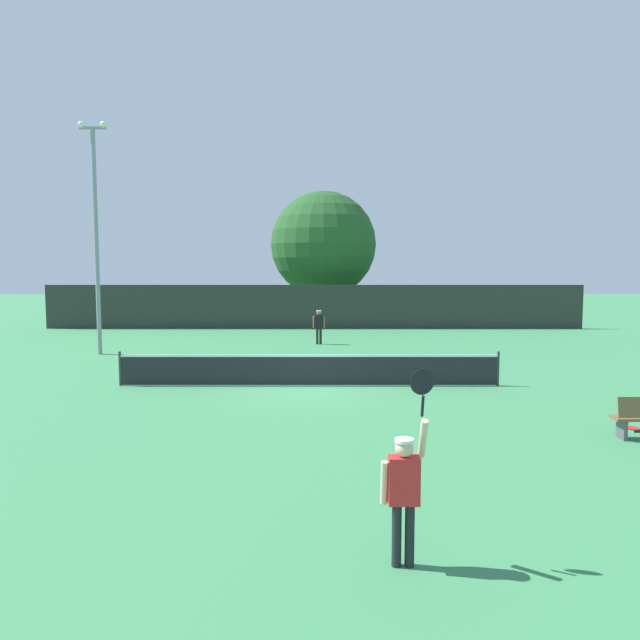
{
  "coord_description": "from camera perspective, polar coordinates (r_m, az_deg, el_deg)",
  "views": [
    {
      "loc": [
        0.34,
        -18.27,
        3.7
      ],
      "look_at": [
        0.41,
        4.65,
        1.62
      ],
      "focal_mm": 33.56,
      "sensor_mm": 36.0,
      "label": 1
    }
  ],
  "objects": [
    {
      "name": "perimeter_fence",
      "position": [
        35.28,
        -0.73,
        1.27
      ],
      "size": [
        31.72,
        0.12,
        2.59
      ],
      "primitive_type": "cube",
      "color": "#2D332D",
      "rests_on": "ground"
    },
    {
      "name": "player_receiving",
      "position": [
        28.24,
        -0.28,
        -0.35
      ],
      "size": [
        0.57,
        0.24,
        1.61
      ],
      "rotation": [
        0.0,
        0.0,
        3.14
      ],
      "color": "black",
      "rests_on": "ground"
    },
    {
      "name": "spare_racket",
      "position": [
        15.55,
        27.56,
        -9.11
      ],
      "size": [
        0.28,
        0.52,
        0.04
      ],
      "color": "black",
      "rests_on": "ground"
    },
    {
      "name": "player_serving",
      "position": [
        7.64,
        7.9,
        -15.04
      ],
      "size": [
        0.67,
        0.39,
        2.45
      ],
      "color": "red",
      "rests_on": "ground"
    },
    {
      "name": "tennis_net",
      "position": [
        18.55,
        -1.22,
        -4.72
      ],
      "size": [
        11.79,
        0.08,
        1.07
      ],
      "color": "#232328",
      "rests_on": "ground"
    },
    {
      "name": "ground_plane",
      "position": [
        18.64,
        -1.22,
        -6.27
      ],
      "size": [
        120.0,
        120.0,
        0.0
      ],
      "primitive_type": "plane",
      "color": "#387F4C"
    },
    {
      "name": "tennis_ball",
      "position": [
        19.72,
        0.87,
        -5.53
      ],
      "size": [
        0.07,
        0.07,
        0.07
      ],
      "primitive_type": "sphere",
      "color": "#CCE033",
      "rests_on": "ground"
    },
    {
      "name": "large_tree",
      "position": [
        39.9,
        0.15,
        7.22
      ],
      "size": [
        6.99,
        6.99,
        8.62
      ],
      "color": "brown",
      "rests_on": "ground"
    },
    {
      "name": "light_pole",
      "position": [
        26.58,
        -20.77,
        8.42
      ],
      "size": [
        1.18,
        0.28,
        9.56
      ],
      "color": "gray",
      "rests_on": "ground"
    },
    {
      "name": "parked_car_near",
      "position": [
        41.55,
        -11.07,
        1.05
      ],
      "size": [
        2.22,
        4.34,
        1.69
      ],
      "rotation": [
        0.0,
        0.0,
        0.08
      ],
      "color": "red",
      "rests_on": "ground"
    }
  ]
}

